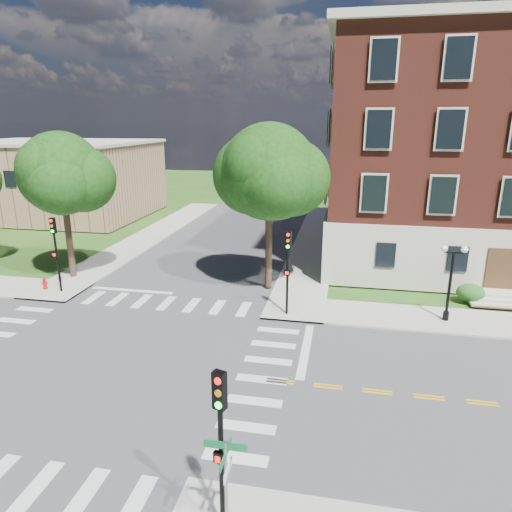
% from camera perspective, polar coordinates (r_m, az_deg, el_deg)
% --- Properties ---
extents(ground, '(160.00, 160.00, 0.00)m').
position_cam_1_polar(ground, '(22.43, -18.15, -12.60)').
color(ground, '#294C15').
rests_on(ground, ground).
extents(road_ew, '(90.00, 12.00, 0.01)m').
position_cam_1_polar(road_ew, '(22.42, -18.15, -12.59)').
color(road_ew, '#3D3D3F').
rests_on(road_ew, ground).
extents(road_ns, '(12.00, 90.00, 0.01)m').
position_cam_1_polar(road_ns, '(22.42, -18.15, -12.59)').
color(road_ns, '#3D3D3F').
rests_on(road_ns, ground).
extents(sidewalk_ne, '(34.00, 34.00, 0.12)m').
position_cam_1_polar(sidewalk_ne, '(34.31, 19.13, -2.28)').
color(sidewalk_ne, '#9E9B93').
rests_on(sidewalk_ne, ground).
extents(sidewalk_nw, '(34.00, 34.00, 0.12)m').
position_cam_1_polar(sidewalk_nw, '(42.53, -26.44, 0.45)').
color(sidewalk_nw, '#9E9B93').
rests_on(sidewalk_nw, ground).
extents(crosswalk_east, '(2.20, 10.20, 0.02)m').
position_cam_1_polar(crosswalk_east, '(20.17, 0.73, -15.21)').
color(crosswalk_east, silver).
rests_on(crosswalk_east, ground).
extents(stop_bar_east, '(0.40, 5.50, 0.00)m').
position_cam_1_polar(stop_bar_east, '(22.58, 6.22, -11.59)').
color(stop_bar_east, silver).
rests_on(stop_bar_east, ground).
extents(secondary_building, '(20.40, 15.40, 8.30)m').
position_cam_1_polar(secondary_building, '(57.25, -23.57, 8.89)').
color(secondary_building, '#A17758').
rests_on(secondary_building, ground).
extents(tree_c, '(5.48, 5.48, 9.88)m').
position_cam_1_polar(tree_c, '(33.09, -23.17, 9.42)').
color(tree_c, black).
rests_on(tree_c, ground).
extents(tree_d, '(5.96, 5.96, 10.46)m').
position_cam_1_polar(tree_d, '(28.32, 1.66, 10.42)').
color(tree_d, black).
rests_on(tree_d, ground).
extents(traffic_signal_se, '(0.37, 0.44, 4.80)m').
position_cam_1_polar(traffic_signal_se, '(12.14, -4.46, -21.32)').
color(traffic_signal_se, black).
rests_on(traffic_signal_se, ground).
extents(traffic_signal_ne, '(0.34, 0.37, 4.80)m').
position_cam_1_polar(traffic_signal_ne, '(25.01, 3.98, -0.75)').
color(traffic_signal_ne, black).
rests_on(traffic_signal_ne, ground).
extents(traffic_signal_nw, '(0.34, 0.37, 4.80)m').
position_cam_1_polar(traffic_signal_nw, '(30.98, -23.80, 1.27)').
color(traffic_signal_nw, black).
rests_on(traffic_signal_nw, ground).
extents(twin_lamp_west, '(1.36, 0.36, 4.23)m').
position_cam_1_polar(twin_lamp_west, '(26.49, 23.15, -2.61)').
color(twin_lamp_west, black).
rests_on(twin_lamp_west, ground).
extents(street_sign_pole, '(1.10, 1.10, 3.10)m').
position_cam_1_polar(street_sign_pole, '(12.44, -3.72, -25.48)').
color(street_sign_pole, gray).
rests_on(street_sign_pole, ground).
extents(fire_hydrant, '(0.35, 0.35, 0.75)m').
position_cam_1_polar(fire_hydrant, '(32.61, -24.89, -3.16)').
color(fire_hydrant, '#A80C0D').
rests_on(fire_hydrant, ground).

